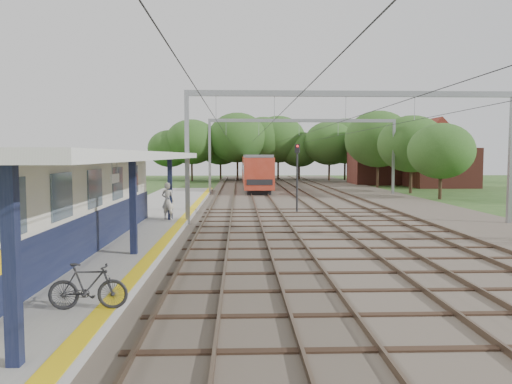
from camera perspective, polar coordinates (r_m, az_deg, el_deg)
name	(u,v)px	position (r m, az deg, el deg)	size (l,w,h in m)	color
ground	(344,320)	(11.67, 10.00, -14.23)	(160.00, 160.00, 0.00)	#2D4C1E
ballast_bed	(316,199)	(41.47, 6.83, -0.83)	(18.00, 90.00, 0.10)	#473D33
platform	(135,226)	(25.60, -13.62, -3.77)	(5.00, 52.00, 0.35)	gray
yellow_stripe	(181,222)	(25.22, -8.60, -3.41)	(0.45, 52.00, 0.01)	yellow
station_building	(54,202)	(19.06, -22.04, -1.02)	(3.41, 18.00, 3.40)	beige
canopy	(76,156)	(17.68, -19.91, 3.85)	(6.40, 20.00, 3.44)	black
rail_tracks	(285,198)	(41.16, 3.39, -0.67)	(11.80, 88.00, 0.15)	brown
catenary_system	(318,130)	(36.60, 7.08, 7.06)	(17.22, 88.00, 7.00)	gray
tree_band	(284,146)	(68.24, 3.24, 5.26)	(31.72, 30.88, 8.82)	#382619
house_near	(441,161)	(61.44, 20.39, 3.31)	(7.00, 6.12, 7.89)	brown
house_far	(383,159)	(65.45, 14.33, 3.70)	(8.00, 6.12, 8.66)	brown
person	(168,201)	(26.19, -10.04, -1.01)	(0.71, 0.47, 1.94)	silver
bicycle	(88,286)	(11.53, -18.65, -10.18)	(0.48, 1.70, 1.02)	black
train	(254,169)	(61.19, -0.25, 2.68)	(2.76, 34.34, 3.63)	black
signal_post	(297,170)	(31.64, 4.73, 2.54)	(0.34, 0.29, 4.38)	black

